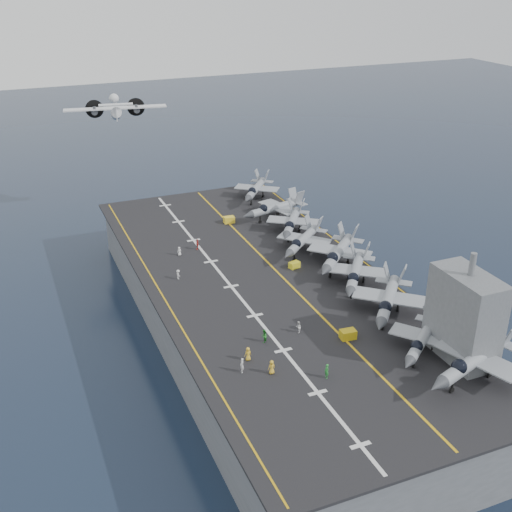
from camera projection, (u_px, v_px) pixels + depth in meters
name	position (u px, v px, depth m)	size (l,w,h in m)	color
ground	(265.00, 334.00, 109.54)	(500.00, 500.00, 0.00)	#142135
hull	(265.00, 308.00, 107.42)	(36.00, 90.00, 10.00)	#56595E
flight_deck	(265.00, 281.00, 105.21)	(38.00, 92.00, 0.40)	black
foul_line	(282.00, 277.00, 106.16)	(0.35, 90.00, 0.02)	gold
landing_centerline	(231.00, 286.00, 103.03)	(0.50, 90.00, 0.02)	silver
deck_edge_port	(165.00, 299.00, 99.21)	(0.25, 90.00, 0.02)	gold
deck_edge_stbd	(363.00, 261.00, 111.55)	(0.25, 90.00, 0.02)	gold
island_superstructure	(466.00, 306.00, 82.08)	(5.00, 10.00, 15.00)	#56595E
fighter_jet_0	(475.00, 359.00, 79.59)	(19.06, 15.67, 5.69)	#96A0A7
fighter_jet_1	(423.00, 338.00, 84.86)	(16.34, 15.62, 4.74)	gray
fighter_jet_2	(388.00, 298.00, 93.77)	(18.43, 18.92, 5.51)	#8D969D
fighter_jet_3	(355.00, 271.00, 102.19)	(17.10, 18.08, 5.23)	#9299A1
fighter_jet_4	(338.00, 252.00, 108.51)	(18.96, 18.91, 5.58)	#A3ABB2
fighter_jet_5	(303.00, 239.00, 114.00)	(17.12, 16.76, 5.00)	gray
fighter_jet_6	(292.00, 221.00, 121.66)	(16.25, 17.51, 5.06)	#8B949A
fighter_jet_7	(276.00, 207.00, 128.54)	(16.64, 13.17, 5.08)	gray
fighter_jet_8	(256.00, 188.00, 139.11)	(16.30, 17.16, 4.97)	#8C949B
tow_cart_a	(348.00, 334.00, 88.79)	(2.27, 1.58, 1.30)	gold
tow_cart_b	(294.00, 265.00, 108.99)	(2.05, 1.60, 1.08)	yellow
tow_cart_c	(229.00, 220.00, 127.41)	(2.17, 1.46, 1.27)	yellow
crew_0	(248.00, 354.00, 83.85)	(1.22, 0.86, 1.94)	gold
crew_1	(242.00, 365.00, 81.40)	(0.93, 1.30, 2.06)	silver
crew_2	(264.00, 336.00, 87.82)	(1.37, 1.38, 1.95)	#218425
crew_3	(178.00, 274.00, 105.10)	(0.83, 1.09, 1.65)	silver
crew_4	(197.00, 244.00, 115.65)	(1.17, 1.41, 2.01)	red
crew_5	(179.00, 251.00, 113.39)	(1.11, 0.89, 1.62)	white
crew_6	(327.00, 371.00, 80.31)	(0.81, 1.20, 2.00)	#268C33
crew_7	(298.00, 327.00, 90.09)	(1.18, 1.26, 1.75)	white
transport_plane	(116.00, 114.00, 145.48)	(25.07, 19.06, 5.40)	silver
crew_8	(272.00, 367.00, 81.15)	(1.22, 0.86, 1.94)	gold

